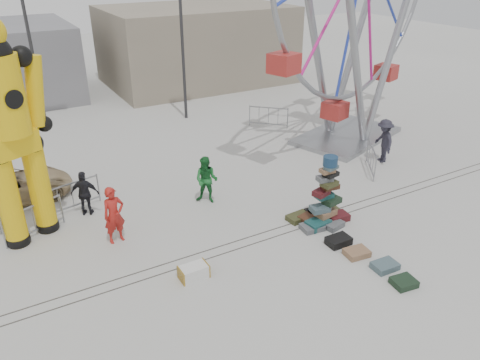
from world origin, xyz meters
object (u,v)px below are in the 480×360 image
parked_suv (10,187)px  lamp_post_right (184,34)px  barricade_wheel_back (268,117)px  pedestrian_green (207,180)px  pedestrian_grey (384,141)px  barricade_wheel_front (371,159)px  lamp_post_left (32,40)px  crash_test_dummy (9,127)px  pedestrian_red (114,215)px  suitcase_tower (325,204)px  barricade_dummy_c (72,196)px  steamer_trunk (194,272)px  pedestrian_black (85,193)px  barricade_dummy_b (34,220)px

parked_suv → lamp_post_right: bearing=-64.5°
lamp_post_right → parked_suv: size_ratio=1.86×
barricade_wheel_back → pedestrian_green: (-6.32, -5.66, 0.34)m
pedestrian_grey → barricade_wheel_back: bearing=-143.9°
barricade_wheel_front → lamp_post_left: bearing=76.7°
lamp_post_right → crash_test_dummy: 12.56m
pedestrian_green → parked_suv: size_ratio=0.41×
pedestrian_green → pedestrian_grey: (8.26, -0.48, 0.07)m
lamp_post_left → pedestrian_green: size_ratio=4.52×
pedestrian_red → lamp_post_left: bearing=82.6°
suitcase_tower → crash_test_dummy: 10.08m
barricade_dummy_c → pedestrian_red: size_ratio=1.06×
steamer_trunk → pedestrian_grey: size_ratio=0.43×
lamp_post_right → pedestrian_black: bearing=-132.8°
pedestrian_green → parked_suv: (-6.22, 3.56, -0.29)m
suitcase_tower → barricade_dummy_b: size_ratio=1.21×
steamer_trunk → parked_suv: (-3.93, 7.37, 0.40)m
barricade_wheel_back → pedestrian_grey: (1.94, -6.14, 0.41)m
crash_test_dummy → barricade_wheel_front: size_ratio=3.55×
pedestrian_black → steamer_trunk: bearing=136.4°
lamp_post_left → crash_test_dummy: bearing=-101.9°
pedestrian_red → lamp_post_right: bearing=47.7°
crash_test_dummy → pedestrian_grey: size_ratio=3.71×
pedestrian_black → lamp_post_right: bearing=-105.5°
barricade_dummy_b → pedestrian_red: bearing=-58.0°
crash_test_dummy → barricade_dummy_b: bearing=3.3°
lamp_post_right → pedestrian_grey: bearing=-62.8°
lamp_post_right → suitcase_tower: lamp_post_right is taller
barricade_wheel_front → pedestrian_grey: 1.35m
barricade_dummy_b → pedestrian_black: bearing=-4.9°
lamp_post_left → suitcase_tower: (6.55, -14.41, -3.80)m
lamp_post_left → barricade_dummy_b: bearing=-101.5°
steamer_trunk → pedestrian_green: size_ratio=0.46×
steamer_trunk → suitcase_tower: bearing=6.4°
pedestrian_grey → barricade_dummy_b: bearing=-76.3°
barricade_dummy_b → lamp_post_right: bearing=21.5°
lamp_post_right → parked_suv: 11.72m
lamp_post_right → steamer_trunk: (-5.59, -13.00, -4.29)m
steamer_trunk → barricade_dummy_b: 5.77m
pedestrian_green → barricade_wheel_back: bearing=84.9°
pedestrian_green → barricade_dummy_c: bearing=-159.1°
crash_test_dummy → pedestrian_red: crash_test_dummy is taller
lamp_post_right → barricade_dummy_b: bearing=-137.2°
lamp_post_right → barricade_wheel_front: (3.78, -10.19, -3.93)m
suitcase_tower → parked_suv: size_ratio=0.56×
barricade_dummy_c → barricade_wheel_back: (10.71, 3.88, 0.00)m
barricade_wheel_back → pedestrian_green: bearing=-95.2°
lamp_post_right → pedestrian_grey: 11.42m
suitcase_tower → barricade_dummy_c: size_ratio=1.21×
crash_test_dummy → pedestrian_green: bearing=-31.4°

